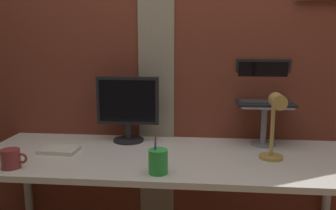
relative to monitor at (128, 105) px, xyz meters
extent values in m
cube|color=brown|center=(0.37, 0.18, 0.36)|extent=(3.30, 0.12, 2.62)
cube|color=gray|center=(0.15, 0.12, 0.36)|extent=(0.22, 0.01, 2.62)
cube|color=silver|center=(0.25, -0.24, -0.24)|extent=(2.00, 0.72, 0.03)
cylinder|color=#B2B2B7|center=(-0.69, 0.06, -0.60)|extent=(0.05, 0.05, 0.70)
cylinder|color=#B2B2B7|center=(1.19, 0.06, -0.60)|extent=(0.05, 0.05, 0.70)
cylinder|color=black|center=(0.00, 0.00, -0.22)|extent=(0.18, 0.18, 0.01)
cylinder|color=black|center=(0.00, 0.00, -0.16)|extent=(0.04, 0.04, 0.09)
cube|color=black|center=(0.00, 0.00, 0.03)|extent=(0.37, 0.04, 0.28)
cube|color=black|center=(0.00, -0.02, 0.03)|extent=(0.33, 0.00, 0.24)
cylinder|color=gray|center=(0.79, 0.00, -0.22)|extent=(0.14, 0.14, 0.01)
cylinder|color=gray|center=(0.79, 0.00, -0.10)|extent=(0.03, 0.03, 0.22)
cube|color=gray|center=(0.79, 0.00, 0.01)|extent=(0.28, 0.22, 0.01)
cube|color=black|center=(0.79, 0.00, 0.02)|extent=(0.32, 0.21, 0.01)
cube|color=#2D2D30|center=(0.79, 0.02, 0.03)|extent=(0.28, 0.12, 0.00)
cube|color=black|center=(0.79, 0.13, 0.15)|extent=(0.32, 0.05, 0.23)
cube|color=black|center=(0.79, 0.13, 0.15)|extent=(0.29, 0.04, 0.20)
cylinder|color=tan|center=(0.79, -0.24, -0.21)|extent=(0.12, 0.12, 0.02)
cylinder|color=tan|center=(0.79, -0.24, -0.05)|extent=(0.02, 0.02, 0.32)
cylinder|color=tan|center=(0.79, -0.33, 0.09)|extent=(0.07, 0.11, 0.07)
cylinder|color=green|center=(0.24, -0.50, -0.17)|extent=(0.09, 0.09, 0.11)
cylinder|color=blue|center=(0.23, -0.50, -0.14)|extent=(0.01, 0.02, 0.14)
cylinder|color=red|center=(0.23, -0.50, -0.13)|extent=(0.01, 0.04, 0.16)
cylinder|color=maroon|center=(-0.46, -0.50, -0.18)|extent=(0.09, 0.09, 0.09)
torus|color=maroon|center=(-0.40, -0.50, -0.17)|extent=(0.05, 0.01, 0.05)
cube|color=silver|center=(-0.33, -0.24, -0.21)|extent=(0.20, 0.15, 0.02)
camera|label=1|loc=(0.43, -2.01, 0.38)|focal=37.83mm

